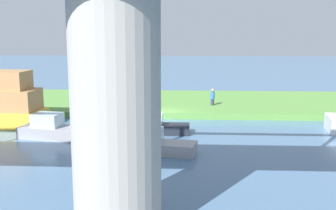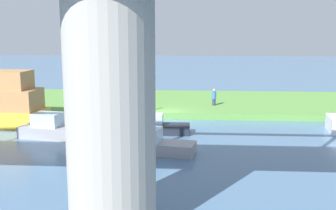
{
  "view_description": "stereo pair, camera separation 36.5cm",
  "coord_description": "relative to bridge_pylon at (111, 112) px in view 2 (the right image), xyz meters",
  "views": [
    {
      "loc": [
        -2.32,
        31.0,
        6.67
      ],
      "look_at": [
        -0.91,
        5.0,
        2.0
      ],
      "focal_mm": 44.73,
      "sensor_mm": 36.0,
      "label": 1
    },
    {
      "loc": [
        -2.68,
        30.98,
        6.67
      ],
      "look_at": [
        -0.91,
        5.0,
        2.0
      ],
      "focal_mm": 44.73,
      "sensor_mm": 36.0,
      "label": 2
    }
  ],
  "objects": [
    {
      "name": "mooring_post",
      "position": [
        0.56,
        -18.82,
        -3.04
      ],
      "size": [
        0.2,
        0.2,
        0.98
      ],
      "primitive_type": "cylinder",
      "color": "brown",
      "rests_on": "grassy_bank"
    },
    {
      "name": "riverboat_paddlewheel",
      "position": [
        -0.31,
        -13.33,
        -3.57
      ],
      "size": [
        3.89,
        1.39,
        1.3
      ],
      "color": "#1E232D",
      "rests_on": "ground"
    },
    {
      "name": "person_on_bank",
      "position": [
        -4.27,
        -21.2,
        -2.83
      ],
      "size": [
        0.36,
        0.36,
        1.39
      ],
      "color": "#2D334C",
      "rests_on": "grassy_bank"
    },
    {
      "name": "ground_plane",
      "position": [
        -0.1,
        -17.74,
        -4.03
      ],
      "size": [
        160.0,
        160.0,
        0.0
      ],
      "primitive_type": "plane",
      "color": "#4C7093"
    },
    {
      "name": "skiff_small",
      "position": [
        6.03,
        -11.75,
        -3.48
      ],
      "size": [
        4.9,
        2.51,
        1.56
      ],
      "color": "#99999E",
      "rests_on": "ground"
    },
    {
      "name": "motorboat_white",
      "position": [
        -0.52,
        -8.91,
        -3.53
      ],
      "size": [
        4.38,
        2.23,
        1.39
      ],
      "color": "#99999E",
      "rests_on": "ground"
    },
    {
      "name": "grassy_bank",
      "position": [
        -0.1,
        -23.74,
        -3.78
      ],
      "size": [
        80.0,
        12.0,
        0.5
      ],
      "primitive_type": "cube",
      "color": "#5B9342",
      "rests_on": "ground"
    },
    {
      "name": "bridge_pylon",
      "position": [
        0.0,
        0.0,
        0.0
      ],
      "size": [
        2.95,
        2.95,
        8.06
      ],
      "primitive_type": "cylinder",
      "color": "#9E998E",
      "rests_on": "ground"
    }
  ]
}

